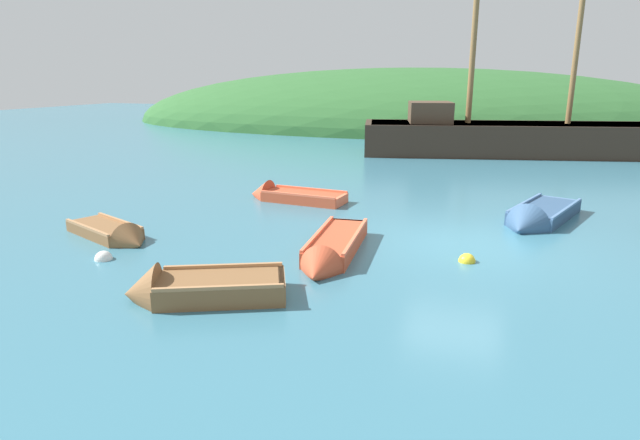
{
  "coord_description": "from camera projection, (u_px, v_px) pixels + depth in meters",
  "views": [
    {
      "loc": [
        0.69,
        -13.08,
        4.04
      ],
      "look_at": [
        -3.75,
        0.27,
        0.23
      ],
      "focal_mm": 29.62,
      "sensor_mm": 36.0,
      "label": 1
    }
  ],
  "objects": [
    {
      "name": "sailing_ship",
      "position": [
        508.0,
        143.0,
        28.53
      ],
      "size": [
        18.4,
        7.34,
        12.6
      ],
      "rotation": [
        0.0,
        0.0,
        0.22
      ],
      "color": "#38281E",
      "rests_on": "ground"
    },
    {
      "name": "rowboat_outer_left",
      "position": [
        332.0,
        252.0,
        12.25
      ],
      "size": [
        1.27,
        3.9,
        0.95
      ],
      "rotation": [
        0.0,
        0.0,
        4.79
      ],
      "color": "#C64C2D",
      "rests_on": "ground"
    },
    {
      "name": "buoy_white",
      "position": [
        104.0,
        259.0,
        12.12
      ],
      "size": [
        0.4,
        0.4,
        0.4
      ],
      "primitive_type": "sphere",
      "color": "white",
      "rests_on": "ground"
    },
    {
      "name": "rowboat_outer_right",
      "position": [
        289.0,
        197.0,
        17.93
      ],
      "size": [
        3.52,
        1.44,
        1.07
      ],
      "rotation": [
        0.0,
        0.0,
        3.04
      ],
      "color": "#C64C2D",
      "rests_on": "ground"
    },
    {
      "name": "buoy_yellow",
      "position": [
        467.0,
        262.0,
        11.98
      ],
      "size": [
        0.39,
        0.39,
        0.39
      ],
      "primitive_type": "sphere",
      "color": "yellow",
      "rests_on": "ground"
    },
    {
      "name": "rowboat_far",
      "position": [
        114.0,
        236.0,
        13.66
      ],
      "size": [
        3.06,
        2.02,
        0.94
      ],
      "rotation": [
        0.0,
        0.0,
        5.88
      ],
      "color": "brown",
      "rests_on": "ground"
    },
    {
      "name": "rowboat_near_dock",
      "position": [
        537.0,
        219.0,
        15.16
      ],
      "size": [
        2.5,
        4.03,
        1.22
      ],
      "rotation": [
        0.0,
        0.0,
        4.36
      ],
      "color": "#335175",
      "rests_on": "ground"
    },
    {
      "name": "shore_hill",
      "position": [
        406.0,
        125.0,
        46.6
      ],
      "size": [
        52.12,
        24.46,
        9.75
      ],
      "primitive_type": "ellipsoid",
      "color": "#2D602D",
      "rests_on": "ground"
    },
    {
      "name": "rowboat_portside",
      "position": [
        196.0,
        291.0,
        9.95
      ],
      "size": [
        3.21,
        2.29,
        1.15
      ],
      "rotation": [
        0.0,
        0.0,
        3.56
      ],
      "color": "brown",
      "rests_on": "ground"
    },
    {
      "name": "ground_plane",
      "position": [
        458.0,
        244.0,
        13.25
      ],
      "size": [
        120.0,
        120.0,
        0.0
      ],
      "primitive_type": "plane",
      "color": "teal"
    }
  ]
}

